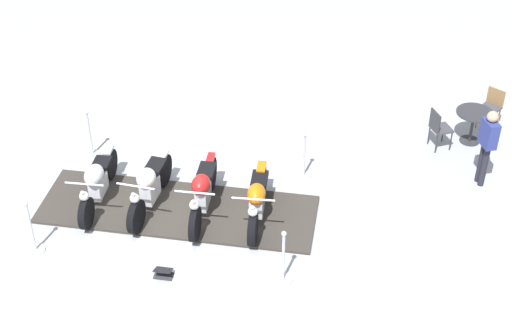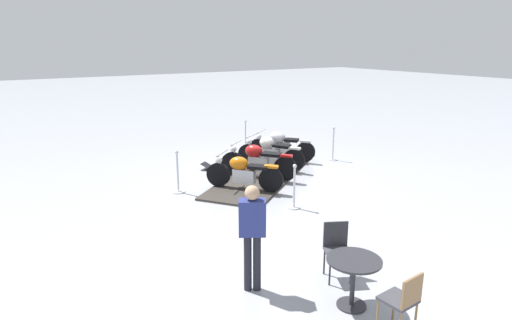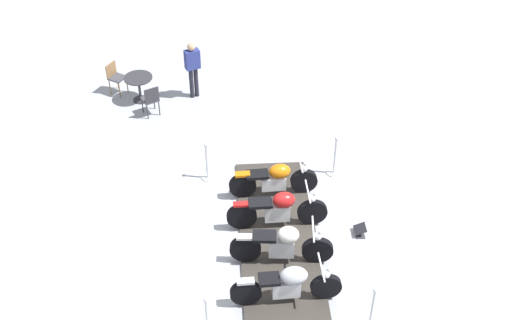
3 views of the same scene
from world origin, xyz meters
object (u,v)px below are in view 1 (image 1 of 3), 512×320
motorcycle_copper (257,200)px  info_placard (163,273)px  stanchion_right_front (33,235)px  stanchion_left_rear (304,161)px  motorcycle_chrome (97,182)px  cafe_chair_near_table (439,127)px  motorcycle_cream (149,187)px  motorcycle_maroon (203,192)px  bystander_person (488,141)px  cafe_chair_across_table (492,105)px  cafe_table (473,119)px  stanchion_right_rear (283,265)px  stanchion_left_front (91,140)px

motorcycle_copper → info_placard: bearing=-40.6°
stanchion_right_front → stanchion_left_rear: size_ratio=1.08×
motorcycle_chrome → info_placard: (-2.44, 0.34, -0.45)m
cafe_chair_near_table → stanchion_right_front: bearing=-174.6°
motorcycle_chrome → motorcycle_cream: bearing=88.6°
motorcycle_maroon → bystander_person: bystander_person is taller
motorcycle_cream → stanchion_left_rear: size_ratio=1.79×
motorcycle_maroon → cafe_chair_near_table: bearing=123.0°
info_placard → cafe_chair_across_table: bearing=-135.3°
motorcycle_cream → bystander_person: 6.59m
motorcycle_maroon → cafe_table: motorcycle_maroon is taller
motorcycle_chrome → cafe_chair_near_table: size_ratio=1.94×
info_placard → bystander_person: bearing=-146.7°
stanchion_right_front → stanchion_left_rear: stanchion_right_front is taller
motorcycle_copper → cafe_table: size_ratio=2.12×
motorcycle_copper → cafe_chair_near_table: (-0.89, -4.45, 0.04)m
cafe_chair_across_table → info_placard: bearing=-12.8°
motorcycle_copper → stanchion_left_rear: size_ratio=1.58×
stanchion_left_rear → cafe_chair_near_table: 3.07m
cafe_chair_across_table → stanchion_left_rear: bearing=-24.1°
bystander_person → stanchion_right_rear: bearing=21.6°
stanchion_left_front → cafe_chair_across_table: stanchion_left_front is taller
bystander_person → stanchion_left_front: bearing=-19.8°
motorcycle_maroon → info_placard: 1.84m
stanchion_left_front → motorcycle_cream: bearing=175.0°
motorcycle_chrome → stanchion_left_front: (1.50, -0.83, -0.15)m
stanchion_right_rear → bystander_person: 4.94m
stanchion_right_rear → cafe_chair_near_table: bearing=-83.8°
stanchion_right_front → cafe_chair_near_table: size_ratio=1.23×
motorcycle_maroon → motorcycle_copper: bearing=88.6°
motorcycle_copper → stanchion_left_front: bearing=-115.3°
motorcycle_chrome → motorcycle_copper: bearing=88.0°
stanchion_left_rear → stanchion_left_front: size_ratio=0.96×
motorcycle_cream → cafe_chair_near_table: motorcycle_cream is taller
stanchion_left_rear → info_placard: size_ratio=2.63×
motorcycle_copper → cafe_table: motorcycle_copper is taller
motorcycle_cream → motorcycle_maroon: size_ratio=1.04×
cafe_table → motorcycle_maroon: bearing=70.3°
stanchion_right_rear → cafe_chair_near_table: 5.26m
motorcycle_chrome → motorcycle_cream: 1.03m
motorcycle_maroon → cafe_chair_near_table: 5.36m
bystander_person → stanchion_right_front: bearing=0.6°
motorcycle_chrome → stanchion_left_rear: size_ratio=1.69×
stanchion_left_rear → stanchion_left_front: (3.60, 2.70, 0.00)m
stanchion_right_rear → cafe_chair_across_table: 6.79m
info_placard → stanchion_right_rear: bearing=-172.7°
motorcycle_cream → cafe_chair_across_table: (-2.85, -7.25, 0.00)m
motorcycle_cream → motorcycle_maroon: 1.04m
motorcycle_maroon → stanchion_right_rear: size_ratio=1.64×
motorcycle_copper → cafe_table: bearing=126.5°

